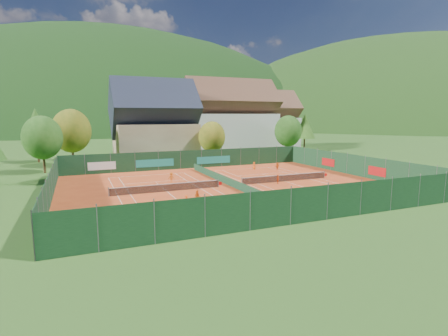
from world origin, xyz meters
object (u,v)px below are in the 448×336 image
Objects in this scene: player_left_mid at (197,197)px; player_right_far_b at (277,166)px; player_left_near at (187,203)px; player_right_far_a at (254,166)px; hotel_block_a at (230,121)px; ball_hopper at (383,194)px; chalet at (155,126)px; hotel_block_b at (266,123)px; player_left_far at (171,178)px; player_right_near at (278,179)px.

player_right_far_b is (18.56, 15.29, -0.06)m from player_left_mid.
player_left_near is 26.13m from player_right_far_a.
player_right_far_b is at bearing 135.90° from player_right_far_a.
hotel_block_a reaches higher than ball_hopper.
player_left_mid reaches higher than ball_hopper.
hotel_block_a is 15.81× the size of player_left_mid.
chalet is at bearing -65.54° from player_right_far_b.
hotel_block_b is at bearing 22.99° from chalet.
player_left_mid is at bearing -125.77° from hotel_block_b.
chalet is 13.60× the size of player_right_far_a.
player_left_far is at bearing 110.50° from player_left_mid.
hotel_block_b reaches higher than player_right_far_a.
player_right_far_a is (-6.88, -25.00, -6.79)m from hotel_block_a.
player_left_mid is at bearing 162.21° from ball_hopper.
chalet is 11.86× the size of player_left_mid.
player_right_far_a is at bearing -105.39° from hotel_block_a.
player_right_far_a is at bearing 37.81° from player_right_near.
player_right_far_b is (-17.98, -35.43, -5.99)m from hotel_block_b.
player_left_far is at bearing 135.91° from ball_hopper.
chalet is at bearing -157.01° from hotel_block_b.
hotel_block_a is 17.71× the size of player_right_near.
player_right_far_b is (20.22, 17.14, -0.09)m from player_left_near.
chalet is 19.94m from hotel_block_a.
chalet is at bearing 109.18° from ball_hopper.
player_right_near is (9.18, -31.09, -6.01)m from chalet.
player_left_mid is 1.09× the size of player_right_far_b.
hotel_block_b is 65.25m from player_left_near.
chalet is 11.25× the size of player_left_near.
player_right_far_b is at bearing 89.47° from ball_hopper.
hotel_block_a reaches higher than player_left_far.
player_left_near is at bearing -126.01° from hotel_block_b.
player_right_far_b is at bearing -54.98° from chalet.
chalet reaches higher than hotel_block_b.
hotel_block_a is at bearing -99.10° from player_left_far.
ball_hopper is 20.43m from player_left_near.
player_left_far is (-36.21, -39.15, -5.92)m from hotel_block_b.
hotel_block_b is 12.65× the size of player_left_mid.
player_left_mid is 11.57m from player_left_far.
player_right_far_b reaches higher than player_right_far_a.
chalet is 0.94× the size of hotel_block_b.
player_right_near reaches higher than ball_hopper.
player_right_near is (-5.64, 11.52, 0.05)m from ball_hopper.
player_left_near is at bearing -109.72° from player_left_mid.
hotel_block_a is 48.76m from player_left_mid.
player_right_far_b reaches higher than ball_hopper.
hotel_block_a reaches higher than player_left_mid.
hotel_block_a reaches higher than player_right_far_b.
ball_hopper is at bearing 78.91° from player_right_far_b.
ball_hopper is 0.66× the size of player_right_near.
player_right_far_a is (12.12, -19.00, -6.03)m from chalet.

